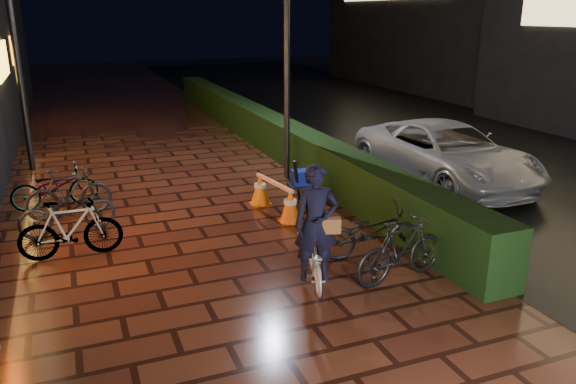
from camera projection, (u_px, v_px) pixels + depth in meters
name	position (u px, v px, depth m)	size (l,w,h in m)	color
ground	(234.00, 278.00, 8.36)	(80.00, 80.00, 0.00)	#381911
asphalt_road	(489.00, 151.00, 15.94)	(11.00, 60.00, 0.01)	black
hedge	(265.00, 129.00, 16.45)	(0.70, 20.00, 1.00)	black
van	(446.00, 153.00, 12.87)	(2.26, 4.91, 1.36)	#ACACB1
lamp_post_hedge	(287.00, 60.00, 12.59)	(0.46, 0.26, 5.00)	black
lamp_post_sf	(14.00, 37.00, 13.12)	(0.56, 0.16, 5.86)	black
cyclist	(316.00, 241.00, 7.97)	(0.80, 1.33, 1.81)	silver
traffic_barrier	(275.00, 197.00, 11.00)	(0.60, 1.59, 0.65)	#FF610D
cart_assembly	(302.00, 179.00, 11.42)	(0.61, 0.56, 1.03)	black
parked_bikes_storefront	(64.00, 203.00, 10.24)	(1.93, 3.27, 0.96)	black
parked_bikes_hedge	(385.00, 240.00, 8.59)	(1.72, 1.66, 0.96)	black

